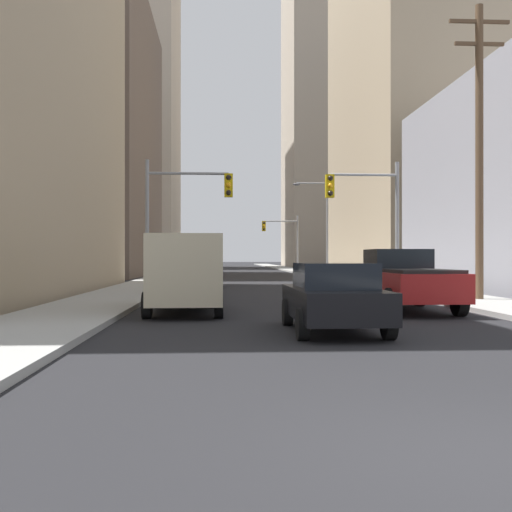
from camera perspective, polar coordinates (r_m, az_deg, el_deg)
The scene contains 16 objects.
sidewalk_left at distance 54.82m, azimuth -7.72°, elevation -1.74°, with size 2.98×160.00×0.15m, color #9E9E99.
sidewalk_right at distance 55.40m, azimuth 5.96°, elevation -1.73°, with size 2.98×160.00×0.15m, color #9E9E99.
pickup_truck_red at distance 19.32m, azimuth 13.80°, elevation -2.22°, with size 2.20×5.41×1.90m.
cargo_van_beige at distance 18.11m, azimuth -6.53°, elevation -1.25°, with size 2.16×5.26×2.26m.
sedan_black at distance 13.49m, azimuth 7.27°, elevation -3.83°, with size 1.95×4.21×1.52m.
sedan_white at distance 25.72m, azimuth -5.81°, elevation -2.06°, with size 1.96×4.26×1.52m.
sedan_grey at distance 33.01m, azimuth -4.84°, elevation -1.62°, with size 1.95×4.22×1.52m.
traffic_signal_near_left at distance 27.53m, azimuth -6.69°, elevation 4.90°, with size 3.91×0.44×6.00m.
traffic_signal_near_right at distance 28.28m, azimuth 10.29°, elevation 4.72°, with size 3.39×0.44×6.00m.
traffic_signal_far_right at distance 63.54m, azimuth 2.46°, elevation 2.06°, with size 3.82×0.44×6.00m.
utility_pole_right at distance 23.56m, azimuth 20.16°, elevation 9.63°, with size 2.20×0.28×10.70m.
street_lamp_right at distance 46.87m, azimuth 6.15°, elevation 3.48°, with size 2.72×0.32×7.50m.
building_left_mid_office at distance 59.84m, azimuth -19.42°, elevation 10.41°, with size 19.45×24.45×25.11m, color #66564C.
building_left_far_tower at distance 99.79m, azimuth -14.51°, elevation 13.69°, with size 23.88×20.74×50.86m, color #B7A893.
building_right_mid_block at distance 59.16m, azimuth 18.80°, elevation 13.31°, with size 20.07×24.31×30.72m, color tan.
building_right_far_highrise at distance 106.74m, azimuth 8.71°, elevation 19.39°, with size 20.46×19.18×74.51m, color #B7A893.
Camera 1 is at (-2.42, -4.64, 1.65)m, focal length 42.76 mm.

